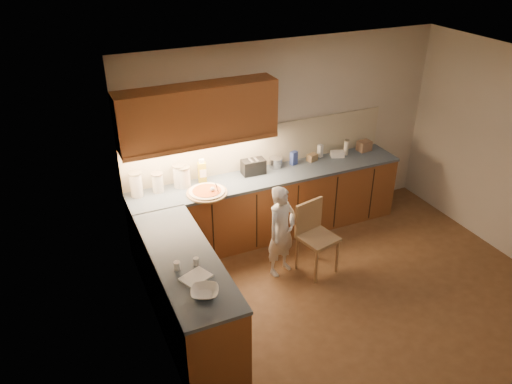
{
  "coord_description": "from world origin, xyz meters",
  "views": [
    {
      "loc": [
        -2.96,
        -3.6,
        3.89
      ],
      "look_at": [
        -0.8,
        1.2,
        1.0
      ],
      "focal_mm": 35.0,
      "sensor_mm": 36.0,
      "label": 1
    }
  ],
  "objects_px": {
    "pizza_on_board": "(207,192)",
    "wooden_chair": "(314,232)",
    "toaster": "(253,167)",
    "child": "(281,231)",
    "oil_jug": "(202,172)"
  },
  "relations": [
    {
      "from": "toaster",
      "to": "pizza_on_board",
      "type": "bearing_deg",
      "value": -157.84
    },
    {
      "from": "wooden_chair",
      "to": "toaster",
      "type": "relative_size",
      "value": 2.91
    },
    {
      "from": "oil_jug",
      "to": "toaster",
      "type": "xyz_separation_m",
      "value": [
        0.69,
        -0.05,
        -0.05
      ]
    },
    {
      "from": "wooden_chair",
      "to": "oil_jug",
      "type": "height_order",
      "value": "oil_jug"
    },
    {
      "from": "pizza_on_board",
      "to": "wooden_chair",
      "type": "bearing_deg",
      "value": -35.75
    },
    {
      "from": "wooden_chair",
      "to": "toaster",
      "type": "bearing_deg",
      "value": 95.48
    },
    {
      "from": "pizza_on_board",
      "to": "toaster",
      "type": "distance_m",
      "value": 0.8
    },
    {
      "from": "pizza_on_board",
      "to": "wooden_chair",
      "type": "xyz_separation_m",
      "value": [
        1.09,
        -0.78,
        -0.41
      ]
    },
    {
      "from": "pizza_on_board",
      "to": "child",
      "type": "xyz_separation_m",
      "value": [
        0.69,
        -0.68,
        -0.35
      ]
    },
    {
      "from": "wooden_chair",
      "to": "toaster",
      "type": "xyz_separation_m",
      "value": [
        -0.34,
        1.06,
        0.49
      ]
    },
    {
      "from": "child",
      "to": "wooden_chair",
      "type": "xyz_separation_m",
      "value": [
        0.4,
        -0.1,
        -0.06
      ]
    },
    {
      "from": "oil_jug",
      "to": "wooden_chair",
      "type": "bearing_deg",
      "value": -47.04
    },
    {
      "from": "pizza_on_board",
      "to": "oil_jug",
      "type": "relative_size",
      "value": 1.6
    },
    {
      "from": "pizza_on_board",
      "to": "toaster",
      "type": "height_order",
      "value": "toaster"
    },
    {
      "from": "child",
      "to": "oil_jug",
      "type": "xyz_separation_m",
      "value": [
        -0.64,
        1.01,
        0.48
      ]
    }
  ]
}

